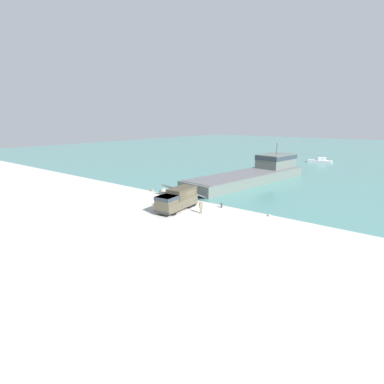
# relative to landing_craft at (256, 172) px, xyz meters

# --- Properties ---
(ground_plane) EXTENTS (240.00, 240.00, 0.00)m
(ground_plane) POSITION_rel_landing_craft_xyz_m (1.82, -23.60, -1.69)
(ground_plane) COLOR #B7B5AD
(water_surface) EXTENTS (240.00, 180.00, 0.01)m
(water_surface) POSITION_rel_landing_craft_xyz_m (1.82, 70.26, -1.69)
(water_surface) COLOR #477F7A
(water_surface) RESTS_ON ground_plane
(landing_craft) EXTENTS (11.89, 34.63, 7.23)m
(landing_craft) POSITION_rel_landing_craft_xyz_m (0.00, 0.00, 0.00)
(landing_craft) COLOR #56605B
(landing_craft) RESTS_ON ground_plane
(military_truck) EXTENTS (3.10, 7.27, 2.92)m
(military_truck) POSITION_rel_landing_craft_xyz_m (0.76, -25.46, -0.18)
(military_truck) COLOR #4C4738
(military_truck) RESTS_ON ground_plane
(soldier_on_ramp) EXTENTS (0.46, 0.50, 1.73)m
(soldier_on_ramp) POSITION_rel_landing_craft_xyz_m (4.34, -24.81, -0.70)
(soldier_on_ramp) COLOR #6B664C
(soldier_on_ramp) RESTS_ON ground_plane
(moored_boat_b) EXTENTS (6.69, 2.98, 1.55)m
(moored_boat_b) POSITION_rel_landing_craft_xyz_m (3.01, 35.48, -1.18)
(moored_boat_b) COLOR #B7BABF
(moored_boat_b) RESTS_ON ground_plane
(mooring_bollard) EXTENTS (0.29, 0.29, 0.71)m
(mooring_bollard) POSITION_rel_landing_craft_xyz_m (5.05, -20.80, -1.31)
(mooring_bollard) COLOR #333338
(mooring_bollard) RESTS_ON ground_plane
(shoreline_rock_a) EXTENTS (0.53, 0.53, 0.53)m
(shoreline_rock_a) POSITION_rel_landing_craft_xyz_m (11.99, -20.25, -1.69)
(shoreline_rock_a) COLOR gray
(shoreline_rock_a) RESTS_ON ground_plane
(shoreline_rock_b) EXTENTS (1.29, 1.29, 1.29)m
(shoreline_rock_b) POSITION_rel_landing_craft_xyz_m (-8.11, -18.81, -1.69)
(shoreline_rock_b) COLOR gray
(shoreline_rock_b) RESTS_ON ground_plane
(shoreline_rock_c) EXTENTS (0.90, 0.90, 0.90)m
(shoreline_rock_c) POSITION_rel_landing_craft_xyz_m (-6.71, -18.99, -1.69)
(shoreline_rock_c) COLOR gray
(shoreline_rock_c) RESTS_ON ground_plane
(shoreline_rock_d) EXTENTS (0.82, 0.82, 0.82)m
(shoreline_rock_d) POSITION_rel_landing_craft_xyz_m (-10.05, -19.59, -1.69)
(shoreline_rock_d) COLOR #66605B
(shoreline_rock_d) RESTS_ON ground_plane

